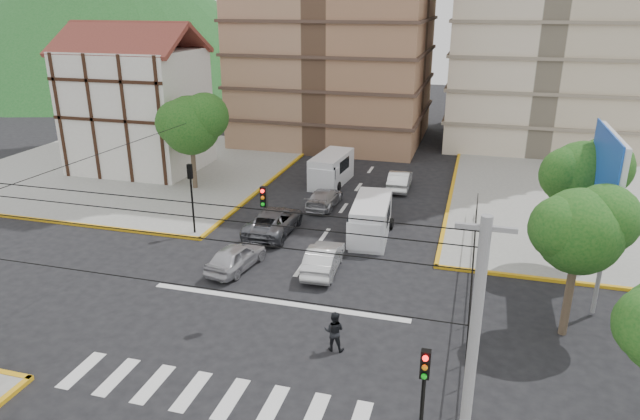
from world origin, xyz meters
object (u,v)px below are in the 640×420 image
(car_silver_front_left, at_px, (236,257))
(car_white_front_right, at_px, (323,258))
(van_right_lane, at_px, (370,221))
(pedestrian_crosswalk, at_px, (334,331))
(traffic_light_se, at_px, (423,393))
(traffic_light_nw, at_px, (191,187))
(van_left_lane, at_px, (330,170))

(car_silver_front_left, bearing_deg, car_white_front_right, -158.37)
(van_right_lane, bearing_deg, car_white_front_right, -111.91)
(pedestrian_crosswalk, bearing_deg, car_silver_front_left, -42.73)
(traffic_light_se, distance_m, van_right_lane, 18.70)
(traffic_light_nw, relative_size, car_white_front_right, 0.99)
(traffic_light_se, height_order, traffic_light_nw, same)
(van_right_lane, bearing_deg, car_silver_front_left, -140.19)
(traffic_light_se, bearing_deg, car_silver_front_left, 133.26)
(van_left_lane, height_order, car_silver_front_left, van_left_lane)
(traffic_light_nw, distance_m, van_right_lane, 11.06)
(traffic_light_se, height_order, car_white_front_right, traffic_light_se)
(van_right_lane, xyz_separation_m, car_silver_front_left, (-6.20, -6.06, -0.43))
(van_left_lane, relative_size, pedestrian_crosswalk, 3.11)
(van_right_lane, height_order, car_white_front_right, van_right_lane)
(car_silver_front_left, distance_m, car_white_front_right, 4.74)
(traffic_light_se, xyz_separation_m, van_left_lane, (-10.07, 27.80, -1.94))
(car_silver_front_left, bearing_deg, van_right_lane, -126.66)
(van_right_lane, distance_m, van_left_lane, 11.12)
(pedestrian_crosswalk, bearing_deg, van_right_lane, -88.47)
(car_white_front_right, bearing_deg, van_right_lane, -110.50)
(car_silver_front_left, height_order, pedestrian_crosswalk, pedestrian_crosswalk)
(car_silver_front_left, height_order, car_white_front_right, car_white_front_right)
(van_left_lane, bearing_deg, van_right_lane, -57.93)
(pedestrian_crosswalk, bearing_deg, car_white_front_right, -73.53)
(traffic_light_se, relative_size, van_right_lane, 0.81)
(van_right_lane, bearing_deg, traffic_light_se, -79.07)
(traffic_light_nw, xyz_separation_m, car_silver_front_left, (4.44, -3.74, -2.39))
(van_left_lane, distance_m, car_white_front_right, 15.32)
(traffic_light_se, distance_m, car_silver_front_left, 16.46)
(traffic_light_nw, distance_m, car_silver_front_left, 6.28)
(traffic_light_se, distance_m, car_white_front_right, 14.65)
(car_silver_front_left, bearing_deg, traffic_light_nw, -31.15)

